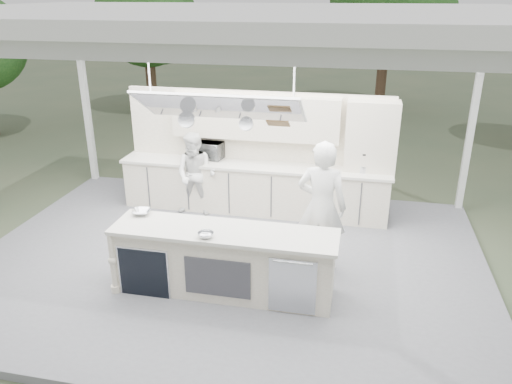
% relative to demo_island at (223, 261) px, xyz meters
% --- Properties ---
extents(ground, '(90.00, 90.00, 0.00)m').
position_rel_demo_island_xyz_m(ground, '(-0.18, 0.91, -0.60)').
color(ground, '#474D34').
rests_on(ground, ground).
extents(stage_deck, '(8.00, 6.00, 0.12)m').
position_rel_demo_island_xyz_m(stage_deck, '(-0.18, 0.91, -0.54)').
color(stage_deck, slate).
rests_on(stage_deck, ground).
extents(tent, '(8.20, 6.20, 3.86)m').
position_rel_demo_island_xyz_m(tent, '(-0.18, 0.90, 3.11)').
color(tent, white).
rests_on(tent, ground).
extents(demo_island, '(3.10, 0.79, 0.95)m').
position_rel_demo_island_xyz_m(demo_island, '(0.00, 0.00, 0.00)').
color(demo_island, '#F4E8CE').
rests_on(demo_island, stage_deck).
extents(back_counter, '(5.08, 0.72, 0.95)m').
position_rel_demo_island_xyz_m(back_counter, '(-0.18, 2.81, 0.00)').
color(back_counter, '#F4E8CE').
rests_on(back_counter, stage_deck).
extents(back_wall_unit, '(5.05, 0.48, 2.25)m').
position_rel_demo_island_xyz_m(back_wall_unit, '(0.27, 3.03, 0.98)').
color(back_wall_unit, '#F4E8CE').
rests_on(back_wall_unit, stage_deck).
extents(tree_cluster, '(19.55, 9.40, 5.85)m').
position_rel_demo_island_xyz_m(tree_cluster, '(-0.34, 10.68, 2.69)').
color(tree_cluster, brown).
rests_on(tree_cluster, ground).
extents(head_chef, '(0.79, 0.57, 2.01)m').
position_rel_demo_island_xyz_m(head_chef, '(1.25, 0.94, 0.53)').
color(head_chef, white).
rests_on(head_chef, stage_deck).
extents(sous_chef, '(0.79, 0.63, 1.58)m').
position_rel_demo_island_xyz_m(sous_chef, '(-1.19, 2.43, 0.31)').
color(sous_chef, silver).
rests_on(sous_chef, stage_deck).
extents(toaster_oven, '(0.66, 0.50, 0.33)m').
position_rel_demo_island_xyz_m(toaster_oven, '(-1.11, 2.99, 0.64)').
color(toaster_oven, '#ADB1B4').
rests_on(toaster_oven, back_counter).
extents(bowl_large, '(0.32, 0.32, 0.07)m').
position_rel_demo_island_xyz_m(bowl_large, '(-1.28, 0.26, 0.51)').
color(bowl_large, silver).
rests_on(bowl_large, demo_island).
extents(bowl_small, '(0.25, 0.25, 0.07)m').
position_rel_demo_island_xyz_m(bowl_small, '(-0.15, -0.24, 0.51)').
color(bowl_small, silver).
rests_on(bowl_small, demo_island).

